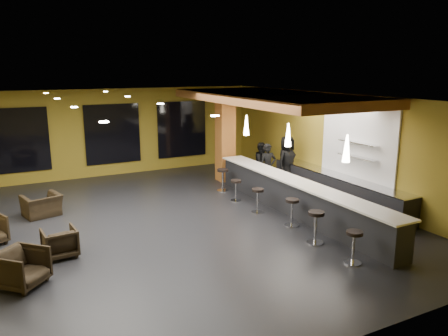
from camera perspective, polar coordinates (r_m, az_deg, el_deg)
name	(u,v)px	position (r m, az deg, el deg)	size (l,w,h in m)	color
floor	(170,225)	(12.61, -7.12, -7.39)	(12.00, 13.00, 0.10)	black
ceiling	(166,97)	(11.85, -7.61, 9.15)	(12.00, 13.00, 0.10)	black
wall_back	(112,132)	(18.31, -14.42, 4.53)	(12.00, 0.10, 3.50)	olive
wall_front	(323,249)	(6.60, 12.87, -10.32)	(12.00, 0.10, 3.50)	olive
wall_right	(337,146)	(15.21, 14.60, 2.85)	(0.10, 13.00, 3.50)	olive
wood_soffit	(271,97)	(14.56, 6.19, 9.14)	(3.60, 8.00, 0.28)	#9B5C2D
window_left	(17,140)	(17.78, -25.38, 3.27)	(2.20, 0.06, 2.40)	black
window_center	(113,134)	(18.21, -14.33, 4.33)	(2.20, 0.06, 2.40)	black
window_right	(182,129)	(19.10, -5.51, 5.06)	(2.20, 0.06, 2.40)	black
tile_backsplash	(357,143)	(14.39, 17.02, 3.15)	(0.06, 3.20, 2.40)	white
bar_counter	(296,198)	(13.26, 9.37, -3.94)	(0.60, 8.00, 1.00)	black
bar_top	(297,181)	(13.12, 9.45, -1.74)	(0.78, 8.10, 0.05)	white
prep_counter	(336,188)	(14.87, 14.43, -2.59)	(0.70, 6.00, 0.86)	black
prep_top	(337,175)	(14.76, 14.53, -0.89)	(0.72, 6.00, 0.03)	silver
wall_shelf_lower	(358,157)	(14.23, 17.07, 1.39)	(0.30, 1.50, 0.03)	silver
wall_shelf_upper	(359,143)	(14.15, 17.19, 3.18)	(0.30, 1.50, 0.03)	silver
column	(225,136)	(16.80, 0.17, 4.20)	(0.60, 0.60, 3.50)	#9F5A23
pendant_0	(347,148)	(11.33, 15.72, 2.48)	(0.20, 0.20, 0.70)	white
pendant_1	(288,135)	(13.24, 8.38, 4.30)	(0.20, 0.20, 0.70)	white
pendant_2	(246,125)	(15.32, 2.94, 5.60)	(0.20, 0.20, 0.70)	white
staff_a	(268,167)	(15.76, 5.74, 0.17)	(0.61, 0.40, 1.68)	black
staff_b	(262,163)	(16.72, 4.97, 0.72)	(0.76, 0.59, 1.55)	black
staff_c	(287,161)	(16.23, 8.18, 0.87)	(0.92, 0.60, 1.89)	black
armchair_a	(22,268)	(9.88, -24.91, -11.78)	(0.83, 0.85, 0.78)	black
armchair_b	(60,243)	(11.00, -20.66, -9.09)	(0.73, 0.76, 0.69)	black
armchair_d	(42,205)	(14.07, -22.71, -4.53)	(1.01, 0.88, 0.66)	black
bar_stool_0	(354,243)	(10.32, 16.60, -9.36)	(0.39, 0.39, 0.77)	silver
bar_stool_1	(316,223)	(11.20, 11.90, -7.05)	(0.42, 0.42, 0.84)	silver
bar_stool_2	(292,209)	(12.29, 8.88, -5.28)	(0.40, 0.40, 0.78)	silver
bar_stool_3	(258,197)	(13.28, 4.43, -3.85)	(0.38, 0.38, 0.75)	silver
bar_stool_4	(236,188)	(14.40, 1.57, -2.58)	(0.36, 0.36, 0.71)	silver
bar_stool_5	(223,177)	(15.52, -0.17, -1.19)	(0.41, 0.41, 0.81)	silver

